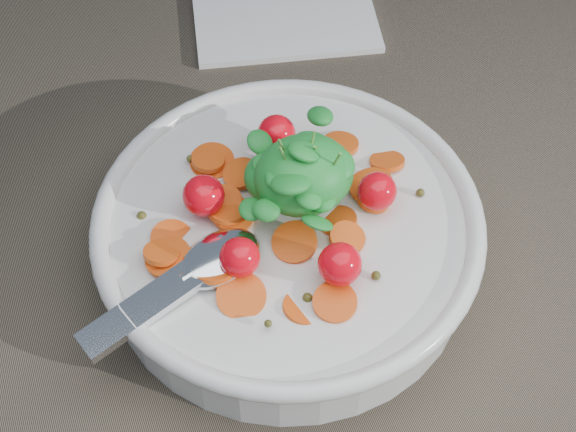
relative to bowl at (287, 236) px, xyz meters
name	(u,v)px	position (x,y,z in m)	size (l,w,h in m)	color
ground	(295,266)	(0.00, -0.01, -0.03)	(6.00, 6.00, 0.00)	#6A5D4C
bowl	(287,236)	(0.00, 0.00, 0.00)	(0.28, 0.26, 0.11)	silver
napkin	(283,6)	(0.09, 0.26, -0.03)	(0.16, 0.14, 0.01)	white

